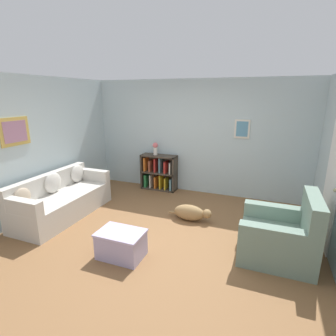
{
  "coord_description": "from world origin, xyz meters",
  "views": [
    {
      "loc": [
        1.56,
        -3.6,
        2.25
      ],
      "look_at": [
        0.0,
        0.4,
        1.05
      ],
      "focal_mm": 28.0,
      "sensor_mm": 36.0,
      "label": 1
    }
  ],
  "objects_px": {
    "couch": "(61,200)",
    "dog": "(191,213)",
    "coffee_table": "(121,243)",
    "vase": "(155,148)",
    "bookshelf": "(159,173)",
    "recliner_chair": "(282,236)"
  },
  "relations": [
    {
      "from": "coffee_table",
      "to": "bookshelf",
      "type": "bearing_deg",
      "value": 102.3
    },
    {
      "from": "bookshelf",
      "to": "dog",
      "type": "height_order",
      "value": "bookshelf"
    },
    {
      "from": "vase",
      "to": "recliner_chair",
      "type": "bearing_deg",
      "value": -34.88
    },
    {
      "from": "coffee_table",
      "to": "dog",
      "type": "relative_size",
      "value": 0.76
    },
    {
      "from": "couch",
      "to": "dog",
      "type": "bearing_deg",
      "value": 16.13
    },
    {
      "from": "coffee_table",
      "to": "vase",
      "type": "bearing_deg",
      "value": 103.98
    },
    {
      "from": "bookshelf",
      "to": "dog",
      "type": "distance_m",
      "value": 1.83
    },
    {
      "from": "recliner_chair",
      "to": "dog",
      "type": "xyz_separation_m",
      "value": [
        -1.52,
        0.64,
        -0.18
      ]
    },
    {
      "from": "couch",
      "to": "coffee_table",
      "type": "distance_m",
      "value": 1.94
    },
    {
      "from": "couch",
      "to": "dog",
      "type": "relative_size",
      "value": 2.3
    },
    {
      "from": "couch",
      "to": "recliner_chair",
      "type": "bearing_deg",
      "value": 0.75
    },
    {
      "from": "couch",
      "to": "bookshelf",
      "type": "height_order",
      "value": "bookshelf"
    },
    {
      "from": "recliner_chair",
      "to": "vase",
      "type": "relative_size",
      "value": 3.29
    },
    {
      "from": "bookshelf",
      "to": "dog",
      "type": "bearing_deg",
      "value": -48.01
    },
    {
      "from": "couch",
      "to": "coffee_table",
      "type": "height_order",
      "value": "couch"
    },
    {
      "from": "coffee_table",
      "to": "recliner_chair",
      "type": "bearing_deg",
      "value": 21.13
    },
    {
      "from": "couch",
      "to": "recliner_chair",
      "type": "distance_m",
      "value": 3.9
    },
    {
      "from": "bookshelf",
      "to": "recliner_chair",
      "type": "height_order",
      "value": "recliner_chair"
    },
    {
      "from": "bookshelf",
      "to": "recliner_chair",
      "type": "relative_size",
      "value": 0.88
    },
    {
      "from": "recliner_chair",
      "to": "vase",
      "type": "xyz_separation_m",
      "value": [
        -2.82,
        1.96,
        0.7
      ]
    },
    {
      "from": "couch",
      "to": "vase",
      "type": "xyz_separation_m",
      "value": [
        1.08,
        2.01,
        0.71
      ]
    },
    {
      "from": "coffee_table",
      "to": "couch",
      "type": "bearing_deg",
      "value": 156.58
    }
  ]
}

